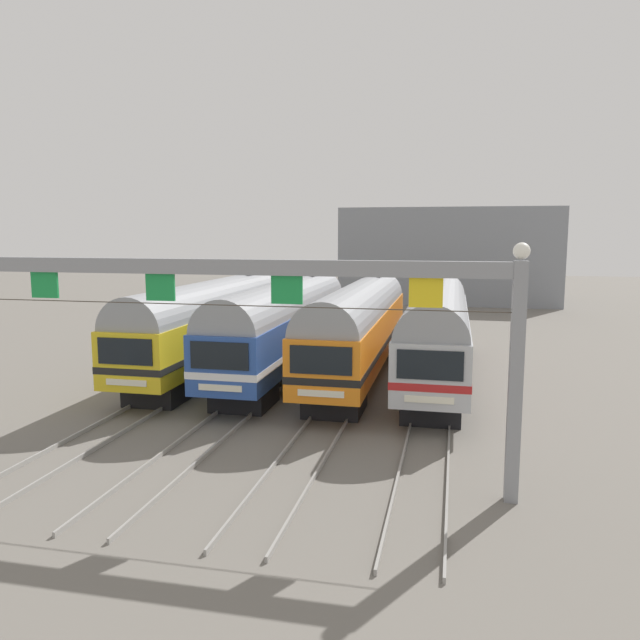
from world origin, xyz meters
TOP-DOWN VIEW (x-y plane):
  - ground_plane at (0.00, 0.00)m, footprint 160.00×160.00m
  - track_bed at (-0.00, 17.00)m, footprint 13.05×70.00m
  - commuter_train_yellow at (-5.77, -0.00)m, footprint 2.88×18.06m
  - commuter_train_blue at (-1.92, -0.00)m, footprint 2.88×18.06m
  - commuter_train_orange at (1.92, -0.00)m, footprint 2.88×18.06m
  - commuter_train_stainless at (5.77, -0.01)m, footprint 2.88×18.06m
  - catenary_gantry at (0.00, -13.50)m, footprint 16.79×0.44m
  - maintenance_building at (5.81, 36.42)m, footprint 21.80×10.00m

SIDE VIEW (x-z plane):
  - ground_plane at x=0.00m, z-range 0.00..0.00m
  - track_bed at x=0.00m, z-range 0.00..0.15m
  - commuter_train_stainless at x=5.77m, z-range 0.30..5.07m
  - commuter_train_yellow at x=-5.77m, z-range 0.16..5.21m
  - commuter_train_blue at x=-1.92m, z-range 0.16..5.21m
  - commuter_train_orange at x=1.92m, z-range 0.16..5.21m
  - maintenance_building at x=5.81m, z-range 0.00..9.69m
  - catenary_gantry at x=0.00m, z-range 1.60..8.57m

